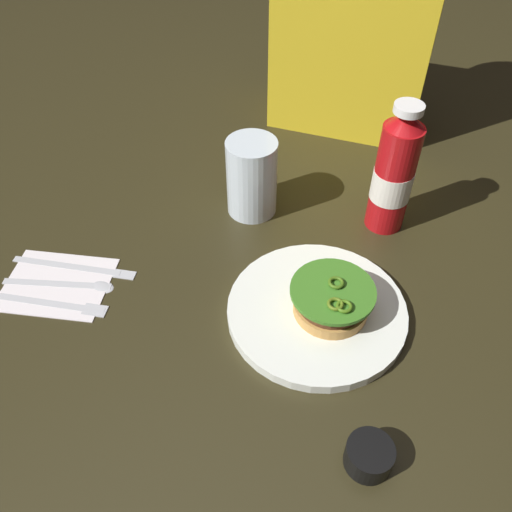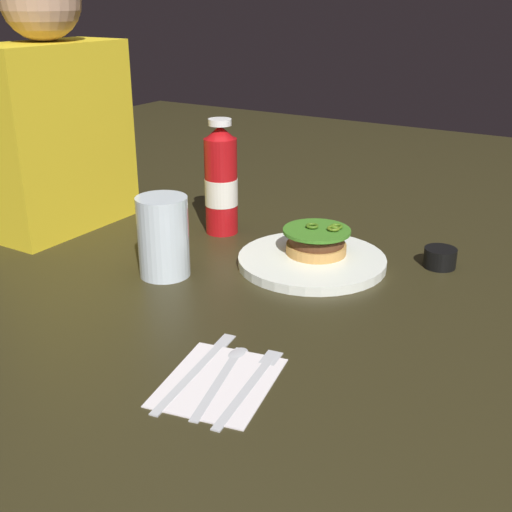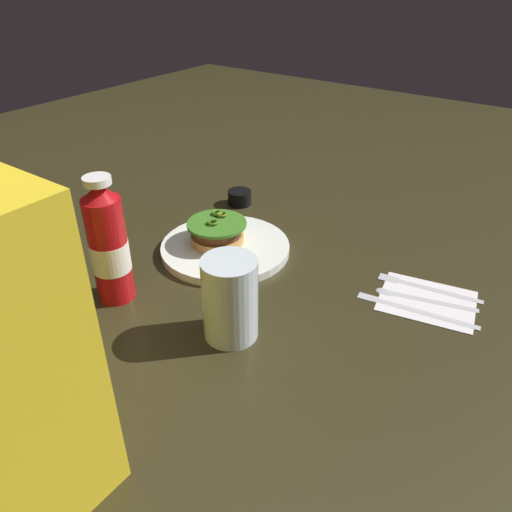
{
  "view_description": "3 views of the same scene",
  "coord_description": "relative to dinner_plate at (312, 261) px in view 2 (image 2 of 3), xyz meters",
  "views": [
    {
      "loc": [
        0.22,
        -0.47,
        0.63
      ],
      "look_at": [
        0.04,
        0.05,
        0.06
      ],
      "focal_mm": 37.27,
      "sensor_mm": 36.0,
      "label": 1
    },
    {
      "loc": [
        -0.82,
        -0.46,
        0.45
      ],
      "look_at": [
        0.04,
        0.08,
        0.04
      ],
      "focal_mm": 45.56,
      "sensor_mm": 36.0,
      "label": 2
    },
    {
      "loc": [
        -0.42,
        0.7,
        0.53
      ],
      "look_at": [
        0.04,
        0.06,
        0.04
      ],
      "focal_mm": 34.62,
      "sensor_mm": 36.0,
      "label": 3
    }
  ],
  "objects": [
    {
      "name": "ground_plane",
      "position": [
        -0.15,
        -0.03,
        -0.01
      ],
      "size": [
        3.0,
        3.0,
        0.0
      ],
      "primitive_type": "plane",
      "color": "#2C2714"
    },
    {
      "name": "dinner_plate",
      "position": [
        0.0,
        0.0,
        0.0
      ],
      "size": [
        0.27,
        0.27,
        0.02
      ],
      "primitive_type": "cylinder",
      "color": "white",
      "rests_on": "ground_plane"
    },
    {
      "name": "burger_sandwich",
      "position": [
        0.02,
        0.0,
        0.03
      ],
      "size": [
        0.12,
        0.12,
        0.05
      ],
      "color": "#C58D48",
      "rests_on": "dinner_plate"
    },
    {
      "name": "ketchup_bottle",
      "position": [
        0.06,
        0.24,
        0.1
      ],
      "size": [
        0.07,
        0.07,
        0.23
      ],
      "color": "#B11014",
      "rests_on": "ground_plane"
    },
    {
      "name": "water_glass",
      "position": [
        -0.17,
        0.2,
        0.06
      ],
      "size": [
        0.09,
        0.09,
        0.14
      ],
      "primitive_type": "cylinder",
      "color": "silver",
      "rests_on": "ground_plane"
    },
    {
      "name": "condiment_cup",
      "position": [
        0.11,
        -0.2,
        0.01
      ],
      "size": [
        0.06,
        0.06,
        0.03
      ],
      "primitive_type": "cylinder",
      "color": "black",
      "rests_on": "ground_plane"
    },
    {
      "name": "napkin",
      "position": [
        -0.4,
        -0.08,
        -0.01
      ],
      "size": [
        0.18,
        0.16,
        0.0
      ],
      "primitive_type": "cube",
      "rotation": [
        0.0,
        0.0,
        0.2
      ],
      "color": "white",
      "rests_on": "ground_plane"
    },
    {
      "name": "fork_utensil",
      "position": [
        -0.37,
        -0.11,
        -0.0
      ],
      "size": [
        0.19,
        0.05,
        0.0
      ],
      "color": "silver",
      "rests_on": "napkin"
    },
    {
      "name": "spoon_utensil",
      "position": [
        -0.37,
        -0.07,
        -0.0
      ],
      "size": [
        0.17,
        0.06,
        0.0
      ],
      "color": "silver",
      "rests_on": "napkin"
    },
    {
      "name": "butter_knife",
      "position": [
        -0.38,
        -0.03,
        -0.0
      ],
      "size": [
        0.21,
        0.05,
        0.0
      ],
      "color": "silver",
      "rests_on": "napkin"
    },
    {
      "name": "diner_person",
      "position": [
        -0.08,
        0.54,
        0.22
      ],
      "size": [
        0.3,
        0.15,
        0.52
      ],
      "color": "gold",
      "rests_on": "ground_plane"
    }
  ]
}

